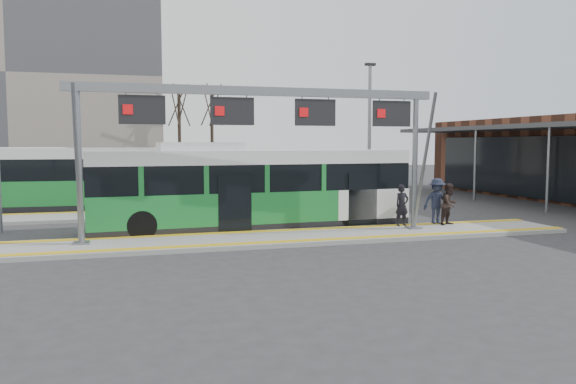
{
  "coord_description": "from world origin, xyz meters",
  "views": [
    {
      "loc": [
        -5.01,
        -18.85,
        3.41
      ],
      "look_at": [
        1.26,
        3.0,
        1.42
      ],
      "focal_mm": 35.0,
      "sensor_mm": 36.0,
      "label": 1
    }
  ],
  "objects_px": {
    "passenger_a": "(402,205)",
    "passenger_b": "(450,204)",
    "passenger_c": "(437,201)",
    "hero_bus": "(252,190)",
    "gantry": "(265,117)"
  },
  "relations": [
    {
      "from": "passenger_a",
      "to": "passenger_b",
      "type": "bearing_deg",
      "value": -14.42
    },
    {
      "from": "passenger_c",
      "to": "passenger_a",
      "type": "bearing_deg",
      "value": -175.78
    },
    {
      "from": "hero_bus",
      "to": "passenger_c",
      "type": "height_order",
      "value": "hero_bus"
    },
    {
      "from": "passenger_a",
      "to": "passenger_b",
      "type": "height_order",
      "value": "passenger_b"
    },
    {
      "from": "passenger_b",
      "to": "passenger_c",
      "type": "relative_size",
      "value": 0.9
    },
    {
      "from": "hero_bus",
      "to": "passenger_c",
      "type": "distance_m",
      "value": 7.46
    },
    {
      "from": "passenger_a",
      "to": "passenger_c",
      "type": "height_order",
      "value": "passenger_c"
    },
    {
      "from": "hero_bus",
      "to": "passenger_b",
      "type": "relative_size",
      "value": 7.61
    },
    {
      "from": "gantry",
      "to": "passenger_a",
      "type": "height_order",
      "value": "gantry"
    },
    {
      "from": "hero_bus",
      "to": "passenger_c",
      "type": "bearing_deg",
      "value": -16.03
    },
    {
      "from": "gantry",
      "to": "passenger_c",
      "type": "height_order",
      "value": "gantry"
    },
    {
      "from": "passenger_c",
      "to": "gantry",
      "type": "bearing_deg",
      "value": -171.64
    },
    {
      "from": "gantry",
      "to": "passenger_c",
      "type": "relative_size",
      "value": 7.04
    },
    {
      "from": "passenger_b",
      "to": "passenger_a",
      "type": "bearing_deg",
      "value": 148.72
    },
    {
      "from": "gantry",
      "to": "passenger_a",
      "type": "bearing_deg",
      "value": 7.66
    }
  ]
}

